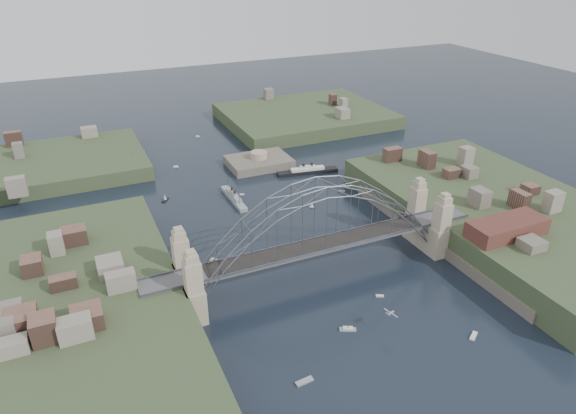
# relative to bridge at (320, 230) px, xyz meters

# --- Properties ---
(ground) EXTENTS (500.00, 500.00, 0.00)m
(ground) POSITION_rel_bridge_xyz_m (0.00, 0.00, -12.32)
(ground) COLOR black
(ground) RESTS_ON ground
(bridge) EXTENTS (84.00, 13.80, 24.60)m
(bridge) POSITION_rel_bridge_xyz_m (0.00, 0.00, 0.00)
(bridge) COLOR #535356
(bridge) RESTS_ON ground
(shore_west) EXTENTS (50.50, 90.00, 12.00)m
(shore_west) POSITION_rel_bridge_xyz_m (-57.32, 0.00, -10.35)
(shore_west) COLOR #354427
(shore_west) RESTS_ON ground
(shore_east) EXTENTS (50.50, 90.00, 12.00)m
(shore_east) POSITION_rel_bridge_xyz_m (57.32, 0.00, -10.35)
(shore_east) COLOR #354427
(shore_east) RESTS_ON ground
(headland_nw) EXTENTS (60.00, 45.00, 9.00)m
(headland_nw) POSITION_rel_bridge_xyz_m (-55.00, 95.00, -11.82)
(headland_nw) COLOR #354427
(headland_nw) RESTS_ON ground
(headland_ne) EXTENTS (70.00, 55.00, 9.50)m
(headland_ne) POSITION_rel_bridge_xyz_m (50.00, 110.00, -11.57)
(headland_ne) COLOR #354427
(headland_ne) RESTS_ON ground
(fort_island) EXTENTS (22.00, 16.00, 9.40)m
(fort_island) POSITION_rel_bridge_xyz_m (12.00, 70.00, -12.66)
(fort_island) COLOR #5B5448
(fort_island) RESTS_ON ground
(wharf_shed) EXTENTS (20.00, 8.00, 4.00)m
(wharf_shed) POSITION_rel_bridge_xyz_m (44.00, -14.00, -2.32)
(wharf_shed) COLOR #592D26
(wharf_shed) RESTS_ON shore_east
(finger_pier) EXTENTS (4.00, 22.00, 1.40)m
(finger_pier) POSITION_rel_bridge_xyz_m (39.00, -28.00, -11.62)
(finger_pier) COLOR #535356
(finger_pier) RESTS_ON ground
(naval_cruiser_near) EXTENTS (2.66, 18.30, 5.48)m
(naval_cruiser_near) POSITION_rel_bridge_xyz_m (-5.50, 47.00, -11.47)
(naval_cruiser_near) COLOR #959A9D
(naval_cruiser_near) RESTS_ON ground
(naval_cruiser_far) EXTENTS (8.97, 17.14, 5.93)m
(naval_cruiser_far) POSITION_rel_bridge_xyz_m (-27.87, 92.21, -11.40)
(naval_cruiser_far) COLOR #959A9D
(naval_cruiser_far) RESTS_ON ground
(ocean_liner) EXTENTS (21.82, 6.46, 5.31)m
(ocean_liner) POSITION_rel_bridge_xyz_m (25.01, 56.67, -11.50)
(ocean_liner) COLOR black
(ocean_liner) RESTS_ON ground
(aeroplane) EXTENTS (2.01, 3.57, 0.52)m
(aeroplane) POSITION_rel_bridge_xyz_m (3.61, -24.25, -7.58)
(aeroplane) COLOR #B4B6BC
(small_boat_a) EXTENTS (2.46, 1.91, 1.43)m
(small_boat_a) POSITION_rel_bridge_xyz_m (-21.37, 16.21, -12.04)
(small_boat_a) COLOR white
(small_boat_a) RESTS_ON ground
(small_boat_b) EXTENTS (1.67, 1.27, 2.38)m
(small_boat_b) POSITION_rel_bridge_xyz_m (14.49, 32.45, -11.30)
(small_boat_b) COLOR white
(small_boat_b) RESTS_ON ground
(small_boat_c) EXTENTS (3.59, 2.56, 1.43)m
(small_boat_c) POSITION_rel_bridge_xyz_m (-3.78, -20.48, -12.04)
(small_boat_c) COLOR white
(small_boat_c) RESTS_ON ground
(small_boat_d) EXTENTS (2.21, 1.66, 0.45)m
(small_boat_d) POSITION_rel_bridge_xyz_m (28.39, 38.62, -12.17)
(small_boat_d) COLOR white
(small_boat_d) RESTS_ON ground
(small_boat_e) EXTENTS (2.82, 3.42, 2.38)m
(small_boat_e) POSITION_rel_bridge_xyz_m (-25.18, 55.80, -11.63)
(small_boat_e) COLOR white
(small_boat_e) RESTS_ON ground
(small_boat_f) EXTENTS (1.70, 1.06, 0.45)m
(small_boat_f) POSITION_rel_bridge_xyz_m (-1.96, 49.60, -12.17)
(small_boat_f) COLOR white
(small_boat_f) RESTS_ON ground
(small_boat_g) EXTENTS (2.90, 2.33, 0.45)m
(small_boat_g) POSITION_rel_bridge_xyz_m (18.61, -32.74, -12.17)
(small_boat_g) COLOR white
(small_boat_g) RESTS_ON ground
(small_boat_h) EXTENTS (1.90, 1.23, 1.43)m
(small_boat_h) POSITION_rel_bridge_xyz_m (-15.82, 80.99, -12.03)
(small_boat_h) COLOR white
(small_boat_h) RESTS_ON ground
(small_boat_i) EXTENTS (2.15, 1.19, 0.45)m
(small_boat_i) POSITION_rel_bridge_xyz_m (24.90, 14.07, -12.17)
(small_boat_i) COLOR white
(small_boat_i) RESTS_ON ground
(small_boat_j) EXTENTS (3.53, 1.42, 0.45)m
(small_boat_j) POSITION_rel_bridge_xyz_m (-18.18, -29.47, -12.17)
(small_boat_j) COLOR white
(small_boat_j) RESTS_ON ground
(small_boat_k) EXTENTS (1.76, 1.39, 1.43)m
(small_boat_k) POSITION_rel_bridge_xyz_m (0.08, 109.70, -12.03)
(small_boat_k) COLOR white
(small_boat_k) RESTS_ON ground
(small_boat_l) EXTENTS (2.19, 2.81, 0.45)m
(small_boat_l) POSITION_rel_bridge_xyz_m (-36.30, 25.03, -12.17)
(small_boat_l) COLOR white
(small_boat_l) RESTS_ON ground
(small_boat_m) EXTENTS (1.87, 1.37, 0.45)m
(small_boat_m) POSITION_rel_bridge_xyz_m (8.64, -13.54, -12.17)
(small_boat_m) COLOR white
(small_boat_m) RESTS_ON ground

